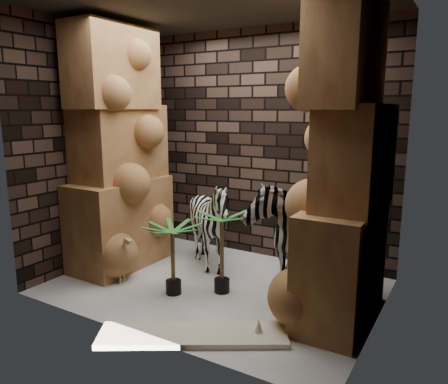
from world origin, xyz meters
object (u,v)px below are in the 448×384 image
Objects in this scene: zebra_right at (283,221)px; palm_front at (222,252)px; giraffe_toy at (117,257)px; surfboard at (193,335)px; palm_back at (173,259)px; zebra_left at (210,229)px.

palm_front is (-0.50, -0.49, -0.31)m from zebra_right.
giraffe_toy is 0.36× the size of surfboard.
palm_back is (-0.93, -0.79, -0.37)m from zebra_right.
palm_front is at bearing 24.68° from giraffe_toy.
zebra_left is at bearing 133.25° from palm_front.
zebra_right is 1.95m from giraffe_toy.
giraffe_toy is (-1.69, -0.86, -0.46)m from zebra_right.
zebra_right is at bearing 44.71° from palm_front.
zebra_right is 1.28m from palm_back.
giraffe_toy is 0.76× the size of palm_back.
surfboard is at bearing -42.44° from palm_back.
giraffe_toy is 1.26m from palm_front.
palm_front reaches higher than palm_back.
giraffe_toy is at bearing -136.11° from zebra_left.
palm_front is 0.53m from palm_back.
zebra_left is at bearing 85.95° from surfboard.
surfboard is (1.47, -0.58, -0.28)m from giraffe_toy.
palm_back is at bearing -145.03° from palm_front.
zebra_right is at bearing 40.52° from palm_back.
zebra_left is 1.93× the size of giraffe_toy.
zebra_right reaches higher than zebra_left.
zebra_right is at bearing -6.73° from zebra_left.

